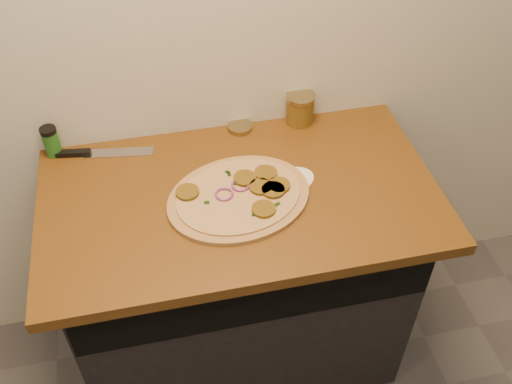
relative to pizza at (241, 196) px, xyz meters
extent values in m
cube|color=beige|center=(0.00, 0.36, 0.44)|extent=(4.00, 0.02, 2.70)
cube|color=black|center=(0.00, 0.06, -0.48)|extent=(1.10, 0.60, 0.86)
cube|color=brown|center=(0.00, 0.03, -0.03)|extent=(1.20, 0.70, 0.04)
cylinder|color=tan|center=(-0.01, 0.00, 0.00)|extent=(0.53, 0.53, 0.01)
cylinder|color=beige|center=(-0.01, 0.00, 0.01)|extent=(0.46, 0.46, 0.01)
cylinder|color=brown|center=(-0.15, 0.04, 0.01)|extent=(0.07, 0.07, 0.01)
cylinder|color=brown|center=(0.10, -0.01, 0.01)|extent=(0.07, 0.07, 0.01)
cylinder|color=brown|center=(0.02, 0.06, 0.01)|extent=(0.07, 0.07, 0.01)
cylinder|color=brown|center=(0.09, 0.07, 0.01)|extent=(0.07, 0.07, 0.01)
cylinder|color=brown|center=(0.06, 0.01, 0.01)|extent=(0.07, 0.07, 0.01)
cylinder|color=brown|center=(0.12, 0.01, 0.01)|extent=(0.07, 0.07, 0.01)
cylinder|color=brown|center=(0.05, -0.08, 0.01)|extent=(0.07, 0.07, 0.01)
torus|color=#853274|center=(0.01, 0.03, 0.01)|extent=(0.06, 0.06, 0.01)
torus|color=#853274|center=(-0.05, 0.01, 0.01)|extent=(0.06, 0.06, 0.01)
torus|color=#853274|center=(0.09, 0.08, 0.01)|extent=(0.06, 0.06, 0.01)
torus|color=#853274|center=(0.10, 0.01, 0.01)|extent=(0.06, 0.06, 0.01)
cube|color=black|center=(0.09, 0.01, 0.01)|extent=(0.02, 0.02, 0.00)
cube|color=black|center=(-0.02, 0.10, 0.01)|extent=(0.02, 0.02, 0.00)
cube|color=black|center=(0.02, -0.09, 0.01)|extent=(0.01, 0.02, 0.00)
cube|color=black|center=(-0.02, 0.09, 0.01)|extent=(0.01, 0.02, 0.00)
cube|color=black|center=(0.14, -0.01, 0.01)|extent=(0.02, 0.01, 0.00)
cube|color=black|center=(0.02, 0.08, 0.01)|extent=(0.02, 0.02, 0.00)
cube|color=black|center=(0.10, 0.07, 0.01)|extent=(0.02, 0.02, 0.00)
cube|color=black|center=(-0.01, 0.05, 0.01)|extent=(0.02, 0.02, 0.00)
cube|color=black|center=(-0.10, -0.02, 0.01)|extent=(0.02, 0.01, 0.00)
cube|color=black|center=(0.10, -0.07, 0.01)|extent=(0.02, 0.02, 0.00)
cube|color=#B7BAC1|center=(-0.34, 0.29, -0.01)|extent=(0.22, 0.07, 0.01)
cube|color=black|center=(-0.49, 0.31, 0.00)|extent=(0.12, 0.04, 0.02)
cylinder|color=#988858|center=(0.06, 0.33, 0.00)|extent=(0.09, 0.09, 0.02)
cylinder|color=#A02110|center=(0.27, 0.33, 0.04)|extent=(0.09, 0.09, 0.09)
cylinder|color=#988858|center=(0.27, 0.33, 0.09)|extent=(0.10, 0.10, 0.02)
cylinder|color=#205D1D|center=(-0.55, 0.33, 0.03)|extent=(0.05, 0.05, 0.09)
cylinder|color=black|center=(-0.55, 0.33, 0.09)|extent=(0.05, 0.05, 0.02)
cylinder|color=white|center=(0.16, 0.04, -0.01)|extent=(0.21, 0.21, 0.00)
camera|label=1|loc=(-0.21, -1.19, 1.18)|focal=40.00mm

